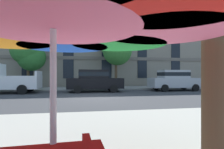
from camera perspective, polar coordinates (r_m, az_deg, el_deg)
The scene contains 9 objects.
ground_plane at distance 10.79m, azimuth -6.18°, elevation -7.45°, with size 120.00×120.00×0.00m, color #38383A.
sidewalk_far at distance 17.55m, azimuth -7.49°, elevation -4.38°, with size 56.00×3.60×0.12m, color gray.
apartment_building at distance 26.16m, azimuth -8.15°, elevation 11.01°, with size 41.38×12.08×12.80m.
pickup_white at distance 15.58m, azimuth -32.12°, elevation -1.37°, with size 5.10×2.12×2.20m.
sedan_black at distance 14.42m, azimuth -5.62°, elevation -1.79°, with size 4.40×1.98×1.78m.
sedan_silver at distance 16.42m, azimuth 19.25°, elevation -1.57°, with size 4.40×1.98×1.78m.
street_tree_left at distance 18.66m, azimuth -24.97°, elevation 6.57°, with size 3.18×2.98×5.27m.
street_tree_middle at distance 18.18m, azimuth 1.11°, elevation 8.51°, with size 3.20×3.10×5.84m.
patio_umbrella at distance 1.83m, azimuth -18.24°, elevation 21.21°, with size 3.48×3.48×2.37m.
Camera 1 is at (-0.63, -10.68, 1.39)m, focal length 28.66 mm.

